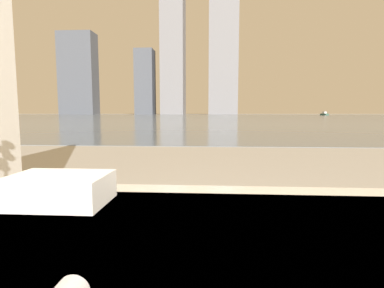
# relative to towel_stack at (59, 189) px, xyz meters

# --- Properties ---
(towel_stack) EXTENTS (0.26, 0.18, 0.08)m
(towel_stack) POSITION_rel_towel_stack_xyz_m (0.00, 0.00, 0.00)
(towel_stack) COLOR white
(towel_stack) RESTS_ON bathtub
(harbor_water) EXTENTS (180.00, 110.00, 0.01)m
(harbor_water) POSITION_rel_towel_stack_xyz_m (0.30, 61.28, -0.60)
(harbor_water) COLOR slate
(harbor_water) RESTS_ON ground_plane
(harbor_boat_2) EXTENTS (1.46, 2.79, 0.99)m
(harbor_boat_2) POSITION_rel_towel_stack_xyz_m (30.50, 81.85, -0.25)
(harbor_boat_2) COLOR #335647
(harbor_boat_2) RESTS_ON harbor_water
(skyline_tower_0) EXTENTS (13.87, 7.66, 31.91)m
(skyline_tower_0) POSITION_rel_towel_stack_xyz_m (-52.76, 117.28, 15.35)
(skyline_tower_0) COLOR #4C515B
(skyline_tower_0) RESTS_ON ground_plane
(skyline_tower_1) EXTENTS (7.13, 7.30, 25.10)m
(skyline_tower_1) POSITION_rel_towel_stack_xyz_m (-25.93, 117.28, 11.94)
(skyline_tower_1) COLOR #4C515B
(skyline_tower_1) RESTS_ON ground_plane
(skyline_tower_2) EXTENTS (8.65, 12.78, 70.61)m
(skyline_tower_2) POSITION_rel_towel_stack_xyz_m (-14.66, 117.28, 34.70)
(skyline_tower_2) COLOR slate
(skyline_tower_2) RESTS_ON ground_plane
(skyline_tower_3) EXTENTS (11.11, 7.02, 81.26)m
(skyline_tower_3) POSITION_rel_towel_stack_xyz_m (4.65, 117.28, 40.02)
(skyline_tower_3) COLOR slate
(skyline_tower_3) RESTS_ON ground_plane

